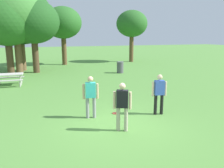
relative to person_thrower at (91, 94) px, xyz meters
name	(u,v)px	position (x,y,z in m)	size (l,w,h in m)	color
ground_plane	(119,125)	(0.71, -1.09, -0.94)	(120.00, 120.00, 0.00)	#568E3D
person_thrower	(91,94)	(0.00, 0.00, 0.00)	(0.60, 0.30, 1.64)	gray
person_catcher	(159,92)	(2.66, -0.58, 0.00)	(0.60, 0.30, 1.64)	black
person_bystander	(122,104)	(0.65, -1.54, 0.00)	(0.55, 0.37, 1.64)	#B7AD93
frisbee	(115,113)	(1.06, 0.12, -0.93)	(0.24, 0.24, 0.03)	#E04733
picnic_table_near	(9,77)	(-3.30, 7.39, -0.38)	(1.78, 1.52, 0.77)	beige
trash_can_further_along	(120,67)	(5.23, 9.53, -0.46)	(0.59, 0.59, 0.96)	#515156
tree_tall_left	(6,20)	(-3.44, 12.30, 3.40)	(4.88, 4.88, 6.45)	#4C3823
tree_broad_center	(15,15)	(-2.77, 12.49, 3.82)	(4.89, 4.89, 6.88)	brown
tree_far_right	(19,16)	(-2.52, 14.08, 3.85)	(5.83, 5.83, 7.29)	brown
tree_slender_mid	(33,22)	(-1.43, 12.34, 3.31)	(4.31, 4.31, 6.11)	#4C3823
tree_back_left	(63,23)	(1.73, 16.91, 3.48)	(3.95, 3.95, 6.15)	brown
tree_back_right	(132,24)	(9.81, 16.93, 3.51)	(3.68, 3.68, 6.08)	brown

